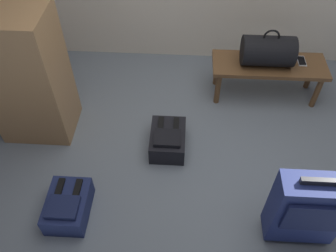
{
  "coord_description": "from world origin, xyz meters",
  "views": [
    {
      "loc": [
        -0.28,
        -1.54,
        2.29
      ],
      "look_at": [
        -0.38,
        0.29,
        0.25
      ],
      "focal_mm": 37.66,
      "sensor_mm": 36.0,
      "label": 1
    }
  ],
  "objects_px": {
    "bench": "(269,68)",
    "side_cabinet": "(26,77)",
    "backpack_dark": "(168,140)",
    "backpack_navy": "(68,206)",
    "duffel_bag_black": "(268,51)",
    "suitcase_upright_navy": "(307,209)",
    "cell_phone": "(301,61)"
  },
  "relations": [
    {
      "from": "bench",
      "to": "side_cabinet",
      "type": "distance_m",
      "value": 2.03
    },
    {
      "from": "suitcase_upright_navy",
      "to": "backpack_dark",
      "type": "height_order",
      "value": "suitcase_upright_navy"
    },
    {
      "from": "backpack_dark",
      "to": "backpack_navy",
      "type": "xyz_separation_m",
      "value": [
        -0.66,
        -0.64,
        0.0
      ]
    },
    {
      "from": "duffel_bag_black",
      "to": "suitcase_upright_navy",
      "type": "xyz_separation_m",
      "value": [
        0.09,
        -1.41,
        -0.16
      ]
    },
    {
      "from": "duffel_bag_black",
      "to": "suitcase_upright_navy",
      "type": "height_order",
      "value": "duffel_bag_black"
    },
    {
      "from": "backpack_dark",
      "to": "backpack_navy",
      "type": "bearing_deg",
      "value": -135.86
    },
    {
      "from": "side_cabinet",
      "to": "duffel_bag_black",
      "type": "bearing_deg",
      "value": 15.1
    },
    {
      "from": "backpack_dark",
      "to": "backpack_navy",
      "type": "height_order",
      "value": "same"
    },
    {
      "from": "duffel_bag_black",
      "to": "backpack_dark",
      "type": "xyz_separation_m",
      "value": [
        -0.81,
        -0.7,
        -0.4
      ]
    },
    {
      "from": "suitcase_upright_navy",
      "to": "backpack_navy",
      "type": "bearing_deg",
      "value": 177.56
    },
    {
      "from": "side_cabinet",
      "to": "backpack_dark",
      "type": "bearing_deg",
      "value": -9.51
    },
    {
      "from": "cell_phone",
      "to": "side_cabinet",
      "type": "bearing_deg",
      "value": -165.91
    },
    {
      "from": "duffel_bag_black",
      "to": "side_cabinet",
      "type": "distance_m",
      "value": 1.98
    },
    {
      "from": "duffel_bag_black",
      "to": "suitcase_upright_navy",
      "type": "distance_m",
      "value": 1.42
    },
    {
      "from": "bench",
      "to": "duffel_bag_black",
      "type": "distance_m",
      "value": 0.19
    },
    {
      "from": "duffel_bag_black",
      "to": "backpack_navy",
      "type": "xyz_separation_m",
      "value": [
        -1.48,
        -1.34,
        -0.4
      ]
    },
    {
      "from": "duffel_bag_black",
      "to": "suitcase_upright_navy",
      "type": "relative_size",
      "value": 0.67
    },
    {
      "from": "bench",
      "to": "side_cabinet",
      "type": "height_order",
      "value": "side_cabinet"
    },
    {
      "from": "backpack_dark",
      "to": "suitcase_upright_navy",
      "type": "bearing_deg",
      "value": -38.18
    },
    {
      "from": "suitcase_upright_navy",
      "to": "cell_phone",
      "type": "bearing_deg",
      "value": 80.68
    },
    {
      "from": "bench",
      "to": "side_cabinet",
      "type": "xyz_separation_m",
      "value": [
        -1.95,
        -0.51,
        0.24
      ]
    },
    {
      "from": "suitcase_upright_navy",
      "to": "duffel_bag_black",
      "type": "bearing_deg",
      "value": 93.57
    },
    {
      "from": "bench",
      "to": "side_cabinet",
      "type": "bearing_deg",
      "value": -165.23
    },
    {
      "from": "cell_phone",
      "to": "backpack_navy",
      "type": "height_order",
      "value": "cell_phone"
    },
    {
      "from": "bench",
      "to": "backpack_dark",
      "type": "xyz_separation_m",
      "value": [
        -0.86,
        -0.7,
        -0.22
      ]
    },
    {
      "from": "duffel_bag_black",
      "to": "backpack_navy",
      "type": "relative_size",
      "value": 1.16
    },
    {
      "from": "duffel_bag_black",
      "to": "backpack_navy",
      "type": "height_order",
      "value": "duffel_bag_black"
    },
    {
      "from": "suitcase_upright_navy",
      "to": "backpack_navy",
      "type": "distance_m",
      "value": 1.58
    },
    {
      "from": "suitcase_upright_navy",
      "to": "side_cabinet",
      "type": "distance_m",
      "value": 2.19
    },
    {
      "from": "side_cabinet",
      "to": "bench",
      "type": "bearing_deg",
      "value": 14.77
    },
    {
      "from": "duffel_bag_black",
      "to": "side_cabinet",
      "type": "bearing_deg",
      "value": -164.9
    },
    {
      "from": "duffel_bag_black",
      "to": "side_cabinet",
      "type": "relative_size",
      "value": 0.4
    }
  ]
}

